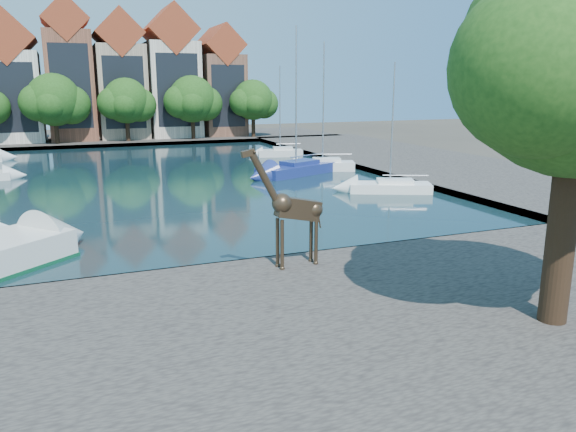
{
  "coord_description": "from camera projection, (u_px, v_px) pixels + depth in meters",
  "views": [
    {
      "loc": [
        -5.29,
        -20.31,
        7.2
      ],
      "look_at": [
        2.37,
        -1.07,
        2.34
      ],
      "focal_mm": 35.0,
      "sensor_mm": 36.0,
      "label": 1
    }
  ],
  "objects": [
    {
      "name": "townhouse_east_inner",
      "position": [
        120.0,
        80.0,
        71.51
      ],
      "size": [
        5.94,
        9.18,
        15.79
      ],
      "color": "tan",
      "rests_on": "far_quay"
    },
    {
      "name": "giraffe_statue",
      "position": [
        292.0,
        209.0,
        20.77
      ],
      "size": [
        3.17,
        0.65,
        4.52
      ],
      "color": "#3E2E1F",
      "rests_on": "near_quay"
    },
    {
      "name": "townhouse_east_mid",
      "position": [
        171.0,
        78.0,
        73.77
      ],
      "size": [
        6.43,
        9.18,
        16.65
      ],
      "color": "beige",
      "rests_on": "far_quay"
    },
    {
      "name": "sailboat_right_c",
      "position": [
        323.0,
        163.0,
        47.68
      ],
      "size": [
        5.62,
        3.59,
        10.52
      ],
      "color": "white",
      "rests_on": "water_basin"
    },
    {
      "name": "far_tree_east",
      "position": [
        193.0,
        101.0,
        70.03
      ],
      "size": [
        7.54,
        5.8,
        7.84
      ],
      "color": "#332114",
      "rests_on": "far_quay"
    },
    {
      "name": "townhouse_west_inner",
      "position": [
        12.0,
        83.0,
        67.1
      ],
      "size": [
        6.43,
        9.18,
        15.15
      ],
      "color": "silver",
      "rests_on": "far_quay"
    },
    {
      "name": "sailboat_right_d",
      "position": [
        280.0,
        151.0,
        56.86
      ],
      "size": [
        4.7,
        2.55,
        8.91
      ],
      "color": "silver",
      "rests_on": "water_basin"
    },
    {
      "name": "far_tree_mid_west",
      "position": [
        55.0,
        102.0,
        64.26
      ],
      "size": [
        7.8,
        6.0,
        8.0
      ],
      "color": "#332114",
      "rests_on": "far_quay"
    },
    {
      "name": "townhouse_east_end",
      "position": [
        219.0,
        85.0,
        76.33
      ],
      "size": [
        5.44,
        9.18,
        14.43
      ],
      "color": "brown",
      "rests_on": "far_quay"
    },
    {
      "name": "sailboat_right_a",
      "position": [
        390.0,
        185.0,
        38.01
      ],
      "size": [
        5.75,
        3.97,
        8.54
      ],
      "color": "white",
      "rests_on": "water_basin"
    },
    {
      "name": "far_quay",
      "position": [
        108.0,
        140.0,
        72.51
      ],
      "size": [
        60.0,
        16.0,
        0.5
      ],
      "primitive_type": "cube",
      "color": "#4A4640",
      "rests_on": "ground"
    },
    {
      "name": "right_quay",
      "position": [
        413.0,
        161.0,
        52.57
      ],
      "size": [
        14.0,
        52.0,
        0.5
      ],
      "primitive_type": "cube",
      "color": "#4A4640",
      "rests_on": "ground"
    },
    {
      "name": "far_tree_mid_east",
      "position": [
        127.0,
        102.0,
        67.17
      ],
      "size": [
        7.02,
        5.4,
        7.52
      ],
      "color": "#332114",
      "rests_on": "far_quay"
    },
    {
      "name": "townhouse_center",
      "position": [
        69.0,
        75.0,
        69.2
      ],
      "size": [
        5.44,
        9.18,
        16.93
      ],
      "color": "brown",
      "rests_on": "far_quay"
    },
    {
      "name": "near_quay",
      "position": [
        288.0,
        342.0,
        15.53
      ],
      "size": [
        50.0,
        14.0,
        0.5
      ],
      "primitive_type": "cube",
      "color": "#4A4640",
      "rests_on": "ground"
    },
    {
      "name": "sailboat_right_b",
      "position": [
        296.0,
        167.0,
        45.4
      ],
      "size": [
        7.34,
        5.02,
        11.54
      ],
      "color": "navy",
      "rests_on": "water_basin"
    },
    {
      "name": "far_tree_far_east",
      "position": [
        254.0,
        101.0,
        72.94
      ],
      "size": [
        6.76,
        5.2,
        7.36
      ],
      "color": "#332114",
      "rests_on": "far_quay"
    },
    {
      "name": "ground",
      "position": [
        222.0,
        274.0,
        21.92
      ],
      "size": [
        160.0,
        160.0,
        0.0
      ],
      "primitive_type": "plane",
      "color": "#38332B",
      "rests_on": "ground"
    },
    {
      "name": "water_basin",
      "position": [
        141.0,
        179.0,
        43.62
      ],
      "size": [
        38.0,
        50.0,
        0.08
      ],
      "primitive_type": "cube",
      "color": "black",
      "rests_on": "ground"
    }
  ]
}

